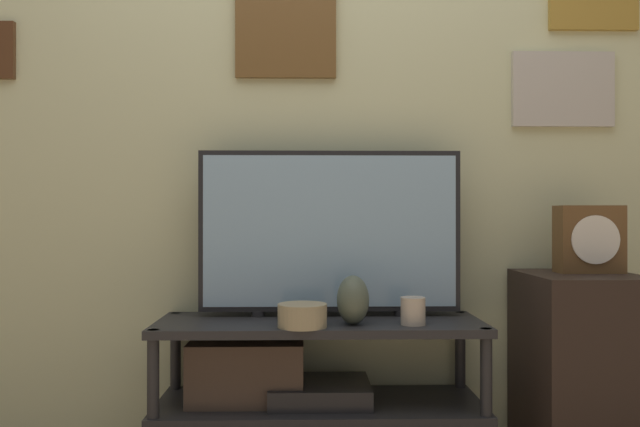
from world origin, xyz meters
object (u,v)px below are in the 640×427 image
Objects in this scene: candle_jar at (413,311)px; mantel_clock at (589,239)px; vase_urn_stoneware at (353,300)px; vase_wide_bowl at (302,315)px; television at (330,231)px.

mantel_clock is (0.67, 0.12, 0.24)m from candle_jar.
vase_urn_stoneware is 1.78× the size of candle_jar.
vase_urn_stoneware is 1.01× the size of vase_wide_bowl.
television is 10.28× the size of candle_jar.
candle_jar is at bearing -3.88° from vase_urn_stoneware.
vase_urn_stoneware is 0.91m from mantel_clock.
television is at bearing 175.78° from mantel_clock.
vase_urn_stoneware is 0.21m from candle_jar.
mantel_clock is at bearing 8.35° from vase_wide_bowl.
television is 0.37m from vase_wide_bowl.
mantel_clock is (1.05, 0.15, 0.25)m from vase_wide_bowl.
candle_jar is at bearing 5.28° from vase_wide_bowl.
vase_urn_stoneware is at bearing 15.71° from vase_wide_bowl.
candle_jar is (0.38, 0.04, 0.01)m from vase_wide_bowl.
television reaches higher than candle_jar.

